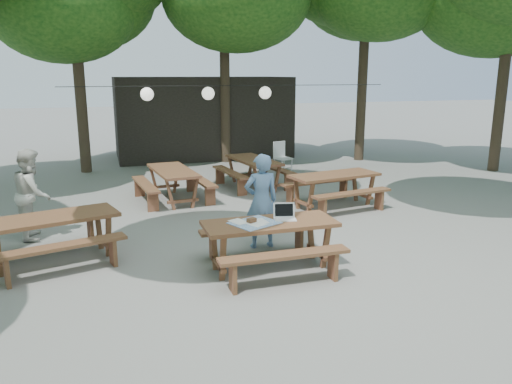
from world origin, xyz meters
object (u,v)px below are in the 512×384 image
object	(u,v)px
picnic_table_nw	(53,238)
woman	(261,201)
plastic_chair	(283,163)
main_picnic_table	(270,245)
second_person	(32,194)

from	to	relation	value
picnic_table_nw	woman	size ratio (longest dim) A/B	1.39
woman	plastic_chair	xyz separation A→B (m)	(2.72, 6.30, -0.55)
main_picnic_table	plastic_chair	xyz separation A→B (m)	(2.91, 7.29, -0.13)
main_picnic_table	woman	xyz separation A→B (m)	(0.19, 1.00, 0.42)
picnic_table_nw	woman	xyz separation A→B (m)	(3.36, -0.30, 0.42)
plastic_chair	picnic_table_nw	bearing A→B (deg)	-154.04
second_person	main_picnic_table	bearing A→B (deg)	-128.33
woman	plastic_chair	bearing A→B (deg)	-113.37
picnic_table_nw	plastic_chair	xyz separation A→B (m)	(6.08, 6.00, -0.13)
main_picnic_table	second_person	xyz separation A→B (m)	(-3.59, 2.72, 0.43)
picnic_table_nw	woman	bearing A→B (deg)	-20.59
picnic_table_nw	woman	world-z (taller)	woman
second_person	plastic_chair	bearing A→B (deg)	-56.01
picnic_table_nw	plastic_chair	world-z (taller)	plastic_chair
second_person	plastic_chair	distance (m)	7.96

